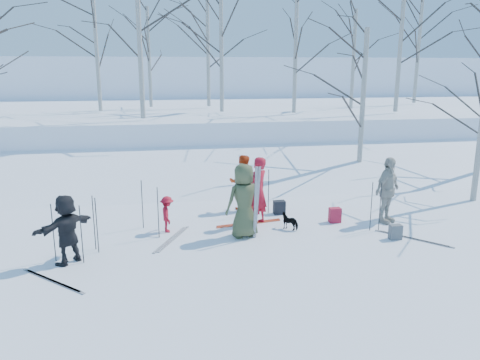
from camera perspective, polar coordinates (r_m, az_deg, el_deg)
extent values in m
plane|color=white|center=(11.64, 1.28, -7.95)|extent=(120.00, 120.00, 0.00)
cube|color=white|center=(18.22, -2.96, 0.47)|extent=(70.00, 9.49, 4.12)
cube|color=white|center=(27.90, -5.50, 6.75)|extent=(70.00, 18.00, 2.20)
cube|color=white|center=(48.72, -7.50, 10.75)|extent=(90.00, 30.00, 6.00)
imported|color=#3F482B|center=(11.92, 0.48, -2.54)|extent=(1.07, 0.84, 1.92)
imported|color=#A90F20|center=(12.90, 2.19, -1.35)|extent=(0.82, 0.81, 1.90)
imported|color=#BB320E|center=(14.26, 0.33, -0.31)|extent=(0.93, 0.78, 1.70)
imported|color=#A90F20|center=(12.54, -8.85, -4.15)|extent=(0.39, 0.65, 0.97)
imported|color=beige|center=(13.65, 17.52, -1.21)|extent=(1.17, 0.99, 1.87)
imported|color=black|center=(11.06, -20.37, -5.64)|extent=(1.36, 1.37, 1.58)
imported|color=black|center=(12.76, 6.13, -5.01)|extent=(0.55, 0.53, 0.45)
cube|color=silver|center=(11.76, 1.90, -2.82)|extent=(0.09, 0.16, 1.90)
cube|color=silver|center=(11.81, 2.11, -2.76)|extent=(0.15, 0.23, 1.89)
cylinder|color=black|center=(11.69, -17.38, -5.00)|extent=(0.02, 0.02, 1.34)
cylinder|color=black|center=(10.98, -18.76, -6.30)|extent=(0.02, 0.02, 1.34)
cylinder|color=black|center=(13.95, 3.49, -1.41)|extent=(0.02, 0.02, 1.34)
cylinder|color=black|center=(11.47, -17.05, -5.33)|extent=(0.02, 0.02, 1.34)
cylinder|color=black|center=(12.95, 16.70, -3.16)|extent=(0.02, 0.02, 1.34)
cylinder|color=black|center=(12.91, -11.83, -2.91)|extent=(0.02, 0.02, 1.34)
cylinder|color=black|center=(13.67, 0.84, -1.70)|extent=(0.02, 0.02, 1.34)
cylinder|color=black|center=(12.92, 15.71, -3.13)|extent=(0.02, 0.02, 1.34)
cylinder|color=black|center=(12.10, -9.95, -3.94)|extent=(0.02, 0.02, 1.34)
cylinder|color=black|center=(11.31, -21.80, -5.98)|extent=(0.02, 0.02, 1.34)
cube|color=#A91A30|center=(13.50, 11.49, -4.22)|extent=(0.32, 0.22, 0.42)
cube|color=#505457|center=(12.61, 18.42, -6.03)|extent=(0.30, 0.20, 0.38)
cube|color=black|center=(14.04, 4.82, -3.34)|extent=(0.34, 0.24, 0.40)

